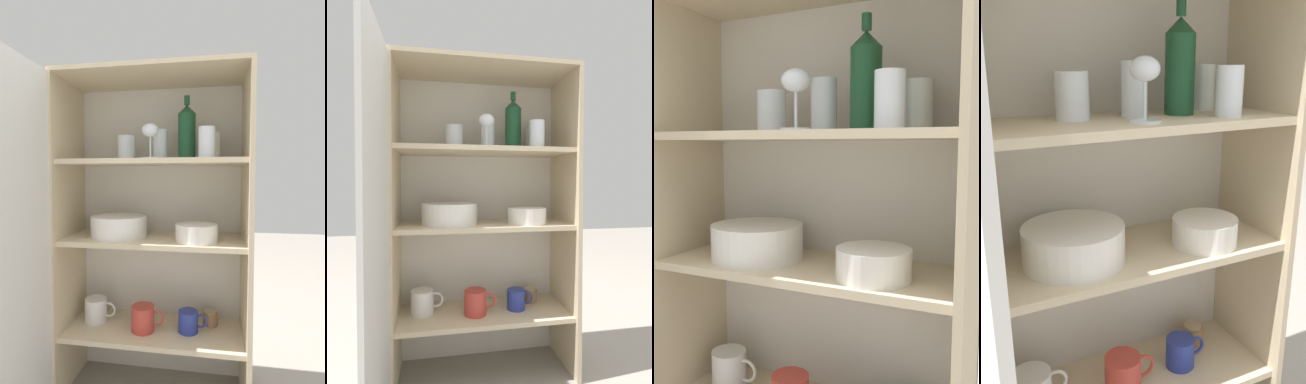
% 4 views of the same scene
% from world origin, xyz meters
% --- Properties ---
extents(cupboard_back_panel, '(0.77, 0.02, 1.32)m').
position_xyz_m(cupboard_back_panel, '(0.00, 0.30, 0.66)').
color(cupboard_back_panel, silver).
rests_on(cupboard_back_panel, ground_plane).
extents(cupboard_side_left, '(0.02, 0.33, 1.32)m').
position_xyz_m(cupboard_side_left, '(-0.38, 0.14, 0.66)').
color(cupboard_side_left, '#CCB793').
rests_on(cupboard_side_left, ground_plane).
extents(cupboard_side_right, '(0.02, 0.33, 1.32)m').
position_xyz_m(cupboard_side_right, '(0.38, 0.14, 0.66)').
color(cupboard_side_right, '#CCB793').
rests_on(cupboard_side_right, ground_plane).
extents(shelf_board_middle, '(0.74, 0.29, 0.02)m').
position_xyz_m(shelf_board_middle, '(0.00, 0.14, 0.65)').
color(shelf_board_middle, beige).
extents(shelf_board_upper, '(0.74, 0.29, 0.02)m').
position_xyz_m(shelf_board_upper, '(0.00, 0.14, 0.98)').
color(shelf_board_upper, beige).
extents(tumbler_glass_0, '(0.06, 0.06, 0.12)m').
position_xyz_m(tumbler_glass_0, '(0.22, 0.07, 1.05)').
color(tumbler_glass_0, white).
rests_on(tumbler_glass_0, shelf_board_upper).
extents(tumbler_glass_1, '(0.07, 0.07, 0.12)m').
position_xyz_m(tumbler_glass_1, '(0.24, 0.22, 1.05)').
color(tumbler_glass_1, white).
rests_on(tumbler_glass_1, shelf_board_upper).
extents(tumbler_glass_2, '(0.08, 0.08, 0.11)m').
position_xyz_m(tumbler_glass_2, '(-0.13, 0.18, 1.04)').
color(tumbler_glass_2, white).
rests_on(tumbler_glass_2, shelf_board_upper).
extents(tumbler_glass_3, '(0.06, 0.06, 0.13)m').
position_xyz_m(tumbler_glass_3, '(0.02, 0.18, 1.05)').
color(tumbler_glass_3, white).
rests_on(tumbler_glass_3, shelf_board_upper).
extents(wine_glass_0, '(0.07, 0.07, 0.14)m').
position_xyz_m(wine_glass_0, '(-0.00, 0.07, 1.09)').
color(wine_glass_0, white).
rests_on(wine_glass_0, shelf_board_upper).
extents(wine_bottle, '(0.07, 0.07, 0.26)m').
position_xyz_m(wine_bottle, '(0.14, 0.16, 1.10)').
color(wine_bottle, '#194728').
rests_on(wine_bottle, shelf_board_upper).
extents(plate_stack_white, '(0.24, 0.24, 0.09)m').
position_xyz_m(plate_stack_white, '(-0.15, 0.14, 0.71)').
color(plate_stack_white, white).
rests_on(plate_stack_white, shelf_board_middle).
extents(mixing_bowl_large, '(0.17, 0.17, 0.07)m').
position_xyz_m(mixing_bowl_large, '(0.18, 0.09, 0.70)').
color(mixing_bowl_large, silver).
rests_on(mixing_bowl_large, shelf_board_middle).
extents(coffee_mug_extra_2, '(0.14, 0.10, 0.10)m').
position_xyz_m(coffee_mug_extra_2, '(-0.27, 0.17, 0.32)').
color(coffee_mug_extra_2, white).
rests_on(coffee_mug_extra_2, shelf_board_lower).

